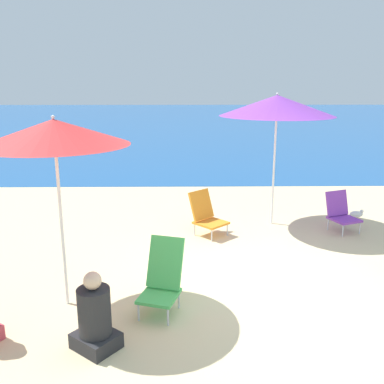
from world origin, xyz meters
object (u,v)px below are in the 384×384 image
beach_chair_orange (206,214)px  person_seated_near (95,318)px  beach_chair_green (163,277)px  beach_umbrella_purple (277,106)px  beach_umbrella_red (54,132)px  seagull (357,214)px  beach_chair_purple (341,212)px

beach_chair_orange → person_seated_near: 3.54m
beach_chair_orange → beach_chair_green: 2.63m
beach_chair_green → person_seated_near: bearing=-113.1°
beach_umbrella_purple → beach_umbrella_red: (-3.05, -2.97, -0.13)m
beach_umbrella_purple → beach_chair_orange: 2.29m
beach_umbrella_purple → beach_chair_orange: (-1.26, -0.56, -1.82)m
beach_chair_orange → seagull: bearing=-30.5°
beach_umbrella_red → beach_chair_orange: 3.44m
beach_chair_purple → seagull: beach_chair_purple is taller
beach_chair_purple → person_seated_near: bearing=-158.4°
seagull → beach_umbrella_purple: bearing=-176.1°
beach_chair_purple → person_seated_near: person_seated_near is taller
beach_chair_green → beach_umbrella_purple: bearing=75.8°
beach_chair_green → seagull: (3.54, 3.23, -0.26)m
beach_umbrella_red → beach_chair_green: (1.16, -0.14, -1.66)m
beach_chair_orange → beach_chair_purple: (2.42, 0.16, -0.02)m
beach_chair_purple → person_seated_near: 5.05m
beach_chair_purple → seagull: 0.75m
beach_umbrella_purple → beach_chair_orange: beach_umbrella_purple is taller
beach_chair_green → seagull: size_ratio=3.12×
beach_umbrella_red → beach_chair_green: bearing=-7.1°
beach_chair_orange → seagull: beach_chair_orange is taller
person_seated_near → beach_chair_green: bearing=-1.6°
beach_chair_orange → beach_umbrella_red: bearing=-169.9°
person_seated_near → beach_umbrella_purple: bearing=5.3°
beach_umbrella_purple → beach_chair_green: bearing=-121.2°
beach_umbrella_red → person_seated_near: 2.02m
beach_umbrella_red → beach_chair_purple: beach_umbrella_red is taller
beach_umbrella_red → beach_chair_purple: size_ratio=3.22×
beach_chair_orange → person_seated_near: person_seated_near is taller
beach_umbrella_purple → seagull: 2.64m
seagull → beach_chair_purple: bearing=-134.8°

